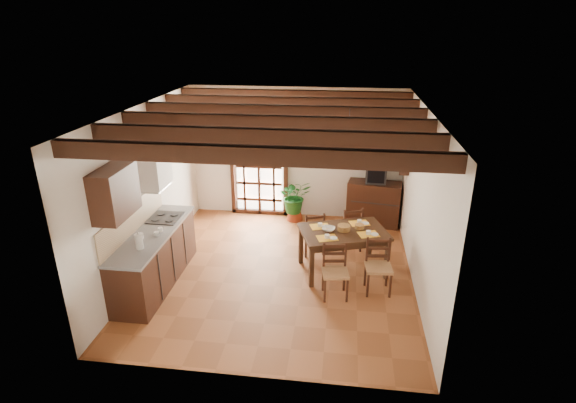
% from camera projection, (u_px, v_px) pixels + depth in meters
% --- Properties ---
extents(ground_plane, '(5.00, 5.00, 0.00)m').
position_uv_depth(ground_plane, '(279.00, 271.00, 7.79)').
color(ground_plane, brown).
extents(room_shell, '(4.52, 5.02, 2.81)m').
position_uv_depth(room_shell, '(279.00, 172.00, 7.10)').
color(room_shell, silver).
rests_on(room_shell, ground_plane).
extents(ceiling_beams, '(4.50, 4.34, 0.20)m').
position_uv_depth(ceiling_beams, '(278.00, 117.00, 6.78)').
color(ceiling_beams, black).
rests_on(ceiling_beams, room_shell).
extents(french_door, '(1.26, 0.11, 2.32)m').
position_uv_depth(french_door, '(259.00, 163.00, 9.69)').
color(french_door, white).
rests_on(french_door, ground_plane).
extents(kitchen_counter, '(0.64, 2.25, 1.38)m').
position_uv_depth(kitchen_counter, '(155.00, 257.00, 7.29)').
color(kitchen_counter, black).
rests_on(kitchen_counter, ground_plane).
extents(upper_cabinet, '(0.35, 0.80, 0.70)m').
position_uv_depth(upper_cabinet, '(115.00, 193.00, 6.14)').
color(upper_cabinet, black).
rests_on(upper_cabinet, room_shell).
extents(range_hood, '(0.38, 0.60, 0.54)m').
position_uv_depth(range_hood, '(154.00, 172.00, 7.33)').
color(range_hood, white).
rests_on(range_hood, room_shell).
extents(counter_items, '(0.50, 1.43, 0.25)m').
position_uv_depth(counter_items, '(154.00, 227.00, 7.19)').
color(counter_items, black).
rests_on(counter_items, kitchen_counter).
extents(dining_table, '(1.63, 1.31, 0.77)m').
position_uv_depth(dining_table, '(343.00, 236.00, 7.57)').
color(dining_table, black).
rests_on(dining_table, ground_plane).
extents(chair_near_left, '(0.45, 0.43, 0.86)m').
position_uv_depth(chair_near_left, '(335.00, 281.00, 7.00)').
color(chair_near_left, '#A37146').
rests_on(chair_near_left, ground_plane).
extents(chair_near_right, '(0.44, 0.42, 0.88)m').
position_uv_depth(chair_near_right, '(378.00, 276.00, 7.12)').
color(chair_near_right, '#A37146').
rests_on(chair_near_right, ground_plane).
extents(chair_far_left, '(0.49, 0.48, 0.84)m').
position_uv_depth(chair_far_left, '(312.00, 240.00, 8.31)').
color(chair_far_left, '#A37146').
rests_on(chair_far_left, ground_plane).
extents(chair_far_right, '(0.53, 0.52, 0.89)m').
position_uv_depth(chair_far_right, '(349.00, 236.00, 8.43)').
color(chair_far_right, '#A37146').
rests_on(chair_far_right, ground_plane).
extents(table_setting, '(1.03, 0.69, 0.10)m').
position_uv_depth(table_setting, '(344.00, 228.00, 7.51)').
color(table_setting, yellow).
rests_on(table_setting, dining_table).
extents(table_bowl, '(0.25, 0.25, 0.05)m').
position_uv_depth(table_bowl, '(328.00, 229.00, 7.52)').
color(table_bowl, white).
rests_on(table_bowl, dining_table).
extents(sideboard, '(1.15, 0.65, 0.92)m').
position_uv_depth(sideboard, '(374.00, 203.00, 9.46)').
color(sideboard, black).
rests_on(sideboard, ground_plane).
extents(crt_tv, '(0.43, 0.40, 0.36)m').
position_uv_depth(crt_tv, '(376.00, 174.00, 9.21)').
color(crt_tv, black).
rests_on(crt_tv, sideboard).
extents(fuse_box, '(0.25, 0.03, 0.32)m').
position_uv_depth(fuse_box, '(368.00, 140.00, 9.23)').
color(fuse_box, white).
rests_on(fuse_box, room_shell).
extents(plant_pot, '(0.35, 0.35, 0.21)m').
position_uv_depth(plant_pot, '(295.00, 215.00, 9.75)').
color(plant_pot, maroon).
rests_on(plant_pot, ground_plane).
extents(potted_plant, '(2.13, 1.98, 1.93)m').
position_uv_depth(potted_plant, '(295.00, 195.00, 9.58)').
color(potted_plant, '#144C19').
rests_on(potted_plant, ground_plane).
extents(wall_shelf, '(0.20, 0.42, 0.20)m').
position_uv_depth(wall_shelf, '(404.00, 165.00, 8.44)').
color(wall_shelf, black).
rests_on(wall_shelf, room_shell).
extents(shelf_vase, '(0.15, 0.15, 0.15)m').
position_uv_depth(shelf_vase, '(404.00, 158.00, 8.38)').
color(shelf_vase, '#B2BFB2').
rests_on(shelf_vase, wall_shelf).
extents(shelf_flowers, '(0.14, 0.14, 0.36)m').
position_uv_depth(shelf_flowers, '(405.00, 147.00, 8.31)').
color(shelf_flowers, yellow).
rests_on(shelf_flowers, shelf_vase).
extents(framed_picture, '(0.03, 0.32, 0.32)m').
position_uv_depth(framed_picture, '(411.00, 137.00, 8.22)').
color(framed_picture, brown).
rests_on(framed_picture, room_shell).
extents(pendant_lamp, '(0.36, 0.36, 0.84)m').
position_uv_depth(pendant_lamp, '(348.00, 153.00, 7.13)').
color(pendant_lamp, black).
rests_on(pendant_lamp, room_shell).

